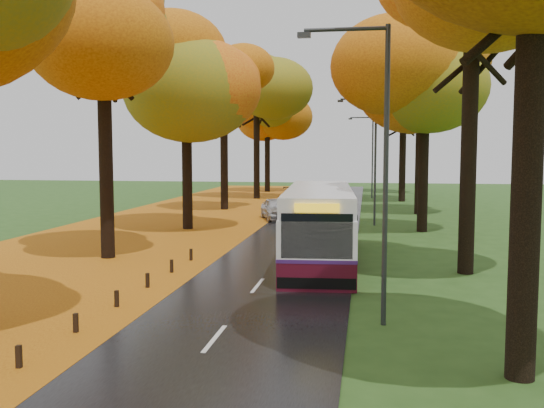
% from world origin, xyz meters
% --- Properties ---
extents(road, '(6.50, 90.00, 0.04)m').
position_xyz_m(road, '(0.00, 25.00, 0.02)').
color(road, black).
rests_on(road, ground).
extents(centre_line, '(0.12, 90.00, 0.01)m').
position_xyz_m(centre_line, '(0.00, 25.00, 0.04)').
color(centre_line, silver).
rests_on(centre_line, road).
extents(leaf_verge, '(12.00, 90.00, 0.02)m').
position_xyz_m(leaf_verge, '(-9.00, 25.00, 0.01)').
color(leaf_verge, '#82330B').
rests_on(leaf_verge, ground).
extents(leaf_drift, '(0.90, 90.00, 0.01)m').
position_xyz_m(leaf_drift, '(-3.05, 25.00, 0.04)').
color(leaf_drift, orange).
rests_on(leaf_drift, road).
extents(trees_left, '(9.20, 74.00, 13.88)m').
position_xyz_m(trees_left, '(-7.18, 27.06, 9.53)').
color(trees_left, black).
rests_on(trees_left, ground).
extents(trees_right, '(9.30, 74.20, 13.96)m').
position_xyz_m(trees_right, '(7.19, 26.91, 9.69)').
color(trees_right, black).
rests_on(trees_right, ground).
extents(bollard_row, '(0.11, 23.51, 0.52)m').
position_xyz_m(bollard_row, '(-3.70, 4.70, 0.26)').
color(bollard_row, black).
rests_on(bollard_row, ground).
extents(streetlamp_near, '(2.45, 0.18, 8.00)m').
position_xyz_m(streetlamp_near, '(3.95, 8.00, 4.71)').
color(streetlamp_near, '#333538').
rests_on(streetlamp_near, ground).
extents(streetlamp_mid, '(2.45, 0.18, 8.00)m').
position_xyz_m(streetlamp_mid, '(3.95, 30.00, 4.71)').
color(streetlamp_mid, '#333538').
rests_on(streetlamp_mid, ground).
extents(streetlamp_far, '(2.45, 0.18, 8.00)m').
position_xyz_m(streetlamp_far, '(3.95, 52.00, 4.71)').
color(streetlamp_far, '#333538').
rests_on(streetlamp_far, ground).
extents(bus, '(3.44, 11.94, 3.10)m').
position_xyz_m(bus, '(1.73, 17.14, 1.67)').
color(bus, '#4A0B1B').
rests_on(bus, road).
extents(car_white, '(3.00, 4.60, 1.46)m').
position_xyz_m(car_white, '(-2.35, 32.06, 0.77)').
color(car_white, '#B9BABE').
rests_on(car_white, road).
extents(car_silver, '(1.76, 4.15, 1.33)m').
position_xyz_m(car_silver, '(-2.28, 43.00, 0.71)').
color(car_silver, '#AEB1B6').
rests_on(car_silver, road).
extents(car_dark, '(3.40, 5.12, 1.38)m').
position_xyz_m(car_dark, '(-2.35, 44.46, 0.73)').
color(car_dark, black).
rests_on(car_dark, road).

